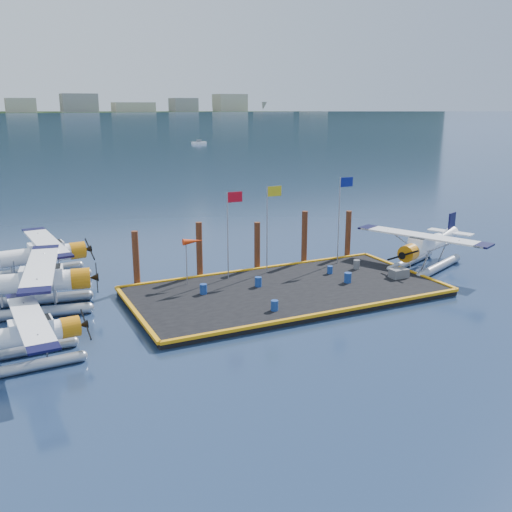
{
  "coord_description": "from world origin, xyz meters",
  "views": [
    {
      "loc": [
        -17.1,
        -31.2,
        12.1
      ],
      "look_at": [
        -1.22,
        2.0,
        2.28
      ],
      "focal_mm": 40.0,
      "sensor_mm": 36.0,
      "label": 1
    }
  ],
  "objects": [
    {
      "name": "ground",
      "position": [
        0.0,
        0.0,
        0.0
      ],
      "size": [
        4000.0,
        4000.0,
        0.0
      ],
      "primitive_type": "plane",
      "color": "#192E4D",
      "rests_on": "ground"
    },
    {
      "name": "seaplane_a",
      "position": [
        -16.2,
        -3.71,
        1.33
      ],
      "size": [
        7.77,
        8.56,
        3.04
      ],
      "rotation": [
        0.0,
        0.0,
        -1.52
      ],
      "color": "#9599A3",
      "rests_on": "ground"
    },
    {
      "name": "drum_1",
      "position": [
        4.42,
        -0.62,
        0.74
      ],
      "size": [
        0.49,
        0.49,
        0.68
      ],
      "primitive_type": "cylinder",
      "color": "navy",
      "rests_on": "dock"
    },
    {
      "name": "flagpole_red",
      "position": [
        -2.29,
        3.8,
        4.4
      ],
      "size": [
        1.14,
        0.08,
        6.0
      ],
      "color": "#96959D",
      "rests_on": "dock"
    },
    {
      "name": "far_backdrop",
      "position": [
        239.91,
        1737.52,
        9.45
      ],
      "size": [
        3050.0,
        2050.0,
        810.0
      ],
      "color": "black",
      "rests_on": "ground"
    },
    {
      "name": "flagpole_blue",
      "position": [
        6.7,
        3.8,
        4.69
      ],
      "size": [
        1.14,
        0.08,
        6.5
      ],
      "color": "#96959D",
      "rests_on": "dock"
    },
    {
      "name": "seaplane_c",
      "position": [
        -14.06,
        10.58,
        1.58
      ],
      "size": [
        9.3,
        10.26,
        3.64
      ],
      "rotation": [
        0.0,
        0.0,
        -1.48
      ],
      "color": "#9599A3",
      "rests_on": "ground"
    },
    {
      "name": "piling_4",
      "position": [
        8.5,
        5.4,
        2.0
      ],
      "size": [
        0.44,
        0.44,
        4.0
      ],
      "primitive_type": "cylinder",
      "color": "#482214",
      "rests_on": "ground"
    },
    {
      "name": "drum_4",
      "position": [
        6.9,
        1.87,
        0.74
      ],
      "size": [
        0.48,
        0.48,
        0.67
      ],
      "primitive_type": "cylinder",
      "color": "#5D5D62",
      "rests_on": "dock"
    },
    {
      "name": "drum_3",
      "position": [
        -2.55,
        -3.29,
        0.71
      ],
      "size": [
        0.44,
        0.44,
        0.61
      ],
      "primitive_type": "cylinder",
      "color": "navy",
      "rests_on": "dock"
    },
    {
      "name": "drum_2",
      "position": [
        4.48,
        1.7,
        0.68
      ],
      "size": [
        0.39,
        0.39,
        0.55
      ],
      "primitive_type": "cylinder",
      "color": "navy",
      "rests_on": "dock"
    },
    {
      "name": "piling_2",
      "position": [
        0.5,
        5.4,
        1.9
      ],
      "size": [
        0.44,
        0.44,
        3.8
      ],
      "primitive_type": "cylinder",
      "color": "#482214",
      "rests_on": "ground"
    },
    {
      "name": "piling_3",
      "position": [
        4.5,
        5.4,
        2.15
      ],
      "size": [
        0.44,
        0.44,
        4.3
      ],
      "primitive_type": "cylinder",
      "color": "#482214",
      "rests_on": "ground"
    },
    {
      "name": "seaplane_b",
      "position": [
        -15.05,
        3.75,
        1.64
      ],
      "size": [
        9.7,
        10.64,
        3.76
      ],
      "rotation": [
        0.0,
        0.0,
        -1.73
      ],
      "color": "#9599A3",
      "rests_on": "ground"
    },
    {
      "name": "dock",
      "position": [
        0.0,
        0.0,
        0.2
      ],
      "size": [
        20.0,
        10.0,
        0.4
      ],
      "primitive_type": "cube",
      "color": "black",
      "rests_on": "ground"
    },
    {
      "name": "dock_bumpers",
      "position": [
        0.0,
        0.0,
        0.49
      ],
      "size": [
        20.25,
        10.25,
        0.18
      ],
      "primitive_type": null,
      "color": "orange",
      "rests_on": "dock"
    },
    {
      "name": "flagpole_yellow",
      "position": [
        0.7,
        3.8,
        4.51
      ],
      "size": [
        1.14,
        0.08,
        6.2
      ],
      "color": "#96959D",
      "rests_on": "dock"
    },
    {
      "name": "piling_1",
      "position": [
        -4.0,
        5.4,
        2.1
      ],
      "size": [
        0.44,
        0.44,
        4.2
      ],
      "primitive_type": "cylinder",
      "color": "#482214",
      "rests_on": "ground"
    },
    {
      "name": "crate",
      "position": [
        8.3,
        -1.19,
        0.71
      ],
      "size": [
        1.24,
        0.82,
        0.62
      ],
      "primitive_type": "cube",
      "color": "#5D5D62",
      "rests_on": "dock"
    },
    {
      "name": "seaplane_d",
      "position": [
        12.22,
        0.85,
        1.57
      ],
      "size": [
        9.38,
        9.85,
        3.6
      ],
      "rotation": [
        0.0,
        0.0,
        1.99
      ],
      "color": "#9599A3",
      "rests_on": "ground"
    },
    {
      "name": "drum_5",
      "position": [
        -1.43,
        1.21,
        0.72
      ],
      "size": [
        0.46,
        0.46,
        0.64
      ],
      "primitive_type": "cylinder",
      "color": "navy",
      "rests_on": "dock"
    },
    {
      "name": "windsock",
      "position": [
        -5.03,
        3.8,
        3.23
      ],
      "size": [
        1.4,
        0.44,
        3.12
      ],
      "color": "#96959D",
      "rests_on": "dock"
    },
    {
      "name": "drum_0",
      "position": [
        -5.25,
        1.35,
        0.72
      ],
      "size": [
        0.46,
        0.46,
        0.65
      ],
      "primitive_type": "cylinder",
      "color": "navy",
      "rests_on": "dock"
    },
    {
      "name": "piling_0",
      "position": [
        -8.5,
        5.4,
        2.0
      ],
      "size": [
        0.44,
        0.44,
        4.0
      ],
      "primitive_type": "cylinder",
      "color": "#482214",
      "rests_on": "ground"
    }
  ]
}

